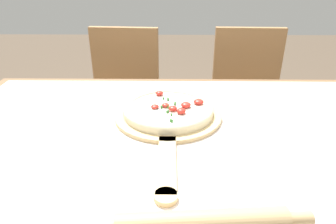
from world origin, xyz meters
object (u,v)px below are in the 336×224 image
(rolling_pin, at_px, (202,223))
(chair_left, at_px, (124,97))
(chair_right, at_px, (246,98))
(pizza_peel, at_px, (168,119))
(pizza, at_px, (168,109))

(rolling_pin, xyz_separation_m, chair_left, (-0.33, 1.18, -0.27))
(rolling_pin, distance_m, chair_left, 1.25)
(chair_left, relative_size, chair_right, 1.00)
(pizza_peel, bearing_deg, rolling_pin, -81.32)
(pizza_peel, distance_m, pizza, 0.03)
(pizza_peel, distance_m, chair_left, 0.84)
(pizza_peel, xyz_separation_m, pizza, (0.00, 0.03, 0.02))
(pizza, bearing_deg, pizza_peel, -91.48)
(pizza_peel, distance_m, rolling_pin, 0.43)
(rolling_pin, bearing_deg, chair_right, 72.55)
(pizza_peel, relative_size, pizza, 2.02)
(chair_left, xyz_separation_m, chair_right, (0.70, 0.00, 0.00))
(chair_left, bearing_deg, pizza_peel, -66.53)
(rolling_pin, bearing_deg, pizza_peel, 98.68)
(pizza, relative_size, chair_left, 0.31)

